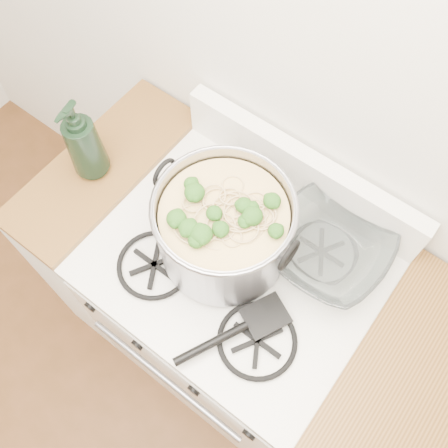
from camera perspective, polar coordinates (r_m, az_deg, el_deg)
gas_range at (r=1.80m, az=1.15°, el=-10.06°), size 0.76×0.66×0.92m
counter_left at (r=1.93m, az=-10.91°, el=-0.90°), size 0.25×0.65×0.92m
stock_pot at (r=1.25m, az=0.00°, el=-0.50°), size 0.38×0.35×0.24m
spatula at (r=1.28m, az=4.79°, el=-10.33°), size 0.39×0.40×0.02m
glass_bowl at (r=1.36m, az=11.66°, el=-2.95°), size 0.13×0.13×0.03m
bottle at (r=1.43m, az=-15.89°, el=9.22°), size 0.12×0.12×0.28m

